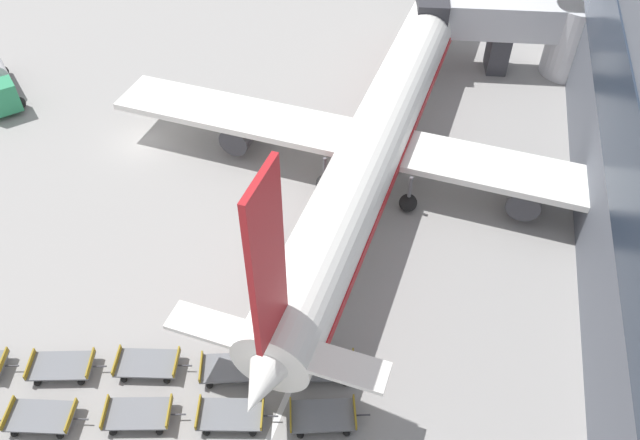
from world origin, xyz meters
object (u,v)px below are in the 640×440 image
Objects in this scene: baggage_dolly_row_mid_a_col_c at (41,417)px; baggage_dolly_row_mid_b_col_c at (62,366)px; baggage_dolly_row_mid_a_col_e at (231,415)px; baggage_dolly_row_mid_a_col_f at (323,416)px; airplane at (382,128)px; baggage_dolly_row_mid_a_col_d at (138,414)px; baggage_dolly_row_mid_b_col_d at (148,364)px; baggage_dolly_row_mid_b_col_e at (232,368)px; baggage_dolly_row_mid_b_col_f at (324,367)px.

baggage_dolly_row_mid_a_col_c is 1.00× the size of baggage_dolly_row_mid_b_col_c.
baggage_dolly_row_mid_b_col_c is at bearing 177.07° from baggage_dolly_row_mid_a_col_e.
airplane is at bearing 92.01° from baggage_dolly_row_mid_a_col_f.
baggage_dolly_row_mid_a_col_d is 4.39m from baggage_dolly_row_mid_a_col_e.
baggage_dolly_row_mid_a_col_c is 1.00× the size of baggage_dolly_row_mid_a_col_f.
baggage_dolly_row_mid_b_col_d is (3.64, 3.87, 0.00)m from baggage_dolly_row_mid_a_col_c.
baggage_dolly_row_mid_a_col_c is 2.75m from baggage_dolly_row_mid_b_col_c.
baggage_dolly_row_mid_a_col_c and baggage_dolly_row_mid_b_col_d have the same top height.
baggage_dolly_row_mid_a_col_e is at bearing -71.61° from baggage_dolly_row_mid_b_col_e.
baggage_dolly_row_mid_a_col_d is 1.00× the size of baggage_dolly_row_mid_b_col_f.
baggage_dolly_row_mid_a_col_e and baggage_dolly_row_mid_a_col_f have the same top height.
baggage_dolly_row_mid_a_col_c is at bearing -133.30° from baggage_dolly_row_mid_b_col_d.
baggage_dolly_row_mid_a_col_f and baggage_dolly_row_mid_b_col_c have the same top height.
baggage_dolly_row_mid_a_col_e is 5.12m from baggage_dolly_row_mid_b_col_f.
airplane is at bearing 57.00° from baggage_dolly_row_mid_b_col_c.
airplane is 20.58m from baggage_dolly_row_mid_b_col_d.
baggage_dolly_row_mid_a_col_e and baggage_dolly_row_mid_b_col_d have the same top height.
baggage_dolly_row_mid_a_col_f is 13.42m from baggage_dolly_row_mid_b_col_c.
baggage_dolly_row_mid_b_col_d is at bearing -114.98° from airplane.
airplane reaches higher than baggage_dolly_row_mid_a_col_d.
baggage_dolly_row_mid_a_col_c is at bearing -118.74° from airplane.
baggage_dolly_row_mid_a_col_f is at bearing -77.20° from baggage_dolly_row_mid_b_col_f.
baggage_dolly_row_mid_b_col_c is 1.00× the size of baggage_dolly_row_mid_b_col_f.
airplane is 25.63m from baggage_dolly_row_mid_a_col_c.
baggage_dolly_row_mid_a_col_e is 9.18m from baggage_dolly_row_mid_b_col_c.
baggage_dolly_row_mid_a_col_e is 4.36m from baggage_dolly_row_mid_a_col_f.
baggage_dolly_row_mid_a_col_e is (-3.57, -20.09, -3.02)m from airplane.
baggage_dolly_row_mid_b_col_e is (7.87, 4.64, 0.00)m from baggage_dolly_row_mid_a_col_c.
airplane is at bearing 61.26° from baggage_dolly_row_mid_a_col_c.
baggage_dolly_row_mid_b_col_d is at bearing 105.82° from baggage_dolly_row_mid_a_col_d.
baggage_dolly_row_mid_b_col_f is at bearing 44.44° from baggage_dolly_row_mid_a_col_e.
baggage_dolly_row_mid_b_col_d is (-5.03, 1.63, 0.00)m from baggage_dolly_row_mid_a_col_e.
baggage_dolly_row_mid_b_col_e is at bearing -103.90° from airplane.
baggage_dolly_row_mid_a_col_e is 1.00× the size of baggage_dolly_row_mid_b_col_c.
baggage_dolly_row_mid_a_col_d and baggage_dolly_row_mid_b_col_f have the same top height.
airplane is at bearing 69.60° from baggage_dolly_row_mid_a_col_d.
baggage_dolly_row_mid_a_col_d is at bearing -74.18° from baggage_dolly_row_mid_b_col_d.
baggage_dolly_row_mid_a_col_f is 2.66m from baggage_dolly_row_mid_b_col_f.
baggage_dolly_row_mid_b_col_f is at bearing 25.25° from baggage_dolly_row_mid_a_col_c.
airplane is 20.63m from baggage_dolly_row_mid_a_col_e.
baggage_dolly_row_mid_b_col_f is at bearing 102.80° from baggage_dolly_row_mid_a_col_f.
airplane reaches higher than baggage_dolly_row_mid_a_col_f.
baggage_dolly_row_mid_a_col_d is (-7.85, -21.10, -3.02)m from airplane.
airplane is 18.46m from baggage_dolly_row_mid_b_col_e.
baggage_dolly_row_mid_b_col_c is (-13.41, -0.52, 0.00)m from baggage_dolly_row_mid_a_col_f.
baggage_dolly_row_mid_a_col_e is at bearing 13.29° from baggage_dolly_row_mid_a_col_d.
baggage_dolly_row_mid_a_col_d is at bearing 15.52° from baggage_dolly_row_mid_a_col_c.
baggage_dolly_row_mid_b_col_d and baggage_dolly_row_mid_b_col_f have the same top height.
baggage_dolly_row_mid_b_col_d and baggage_dolly_row_mid_b_col_e have the same top height.
baggage_dolly_row_mid_b_col_c is 8.59m from baggage_dolly_row_mid_b_col_e.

